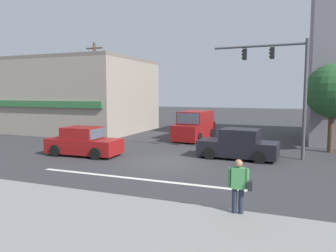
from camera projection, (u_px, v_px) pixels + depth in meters
ground_plane at (167, 162)px, 16.54m from camera, size 120.00×120.00×0.00m
lane_marking_stripe at (135, 178)px, 13.30m from camera, size 9.00×0.24×0.01m
sidewalk_curb at (47, 222)px, 8.67m from camera, size 40.00×5.00×0.16m
building_left_block at (76, 95)px, 30.00m from camera, size 12.47×9.65×6.43m
street_tree at (333, 91)px, 18.80m from camera, size 3.10×3.10×5.14m
utility_pole_near_left at (95, 89)px, 24.67m from camera, size 1.40×0.22×7.17m
traffic_light_mast at (286, 79)px, 17.03m from camera, size 4.89×0.36×6.20m
sedan_parked_curbside at (238, 145)px, 17.30m from camera, size 4.19×2.06×1.58m
van_approaching_near at (195, 126)px, 24.27m from camera, size 2.24×4.70×2.11m
sedan_crossing_rightbound at (84, 143)px, 18.18m from camera, size 4.15×1.97×1.58m
pedestrian_foreground_with_bag at (239, 185)px, 8.98m from camera, size 0.68×0.29×1.67m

